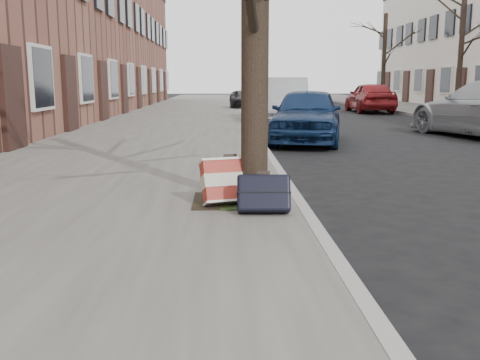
{
  "coord_description": "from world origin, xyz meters",
  "views": [
    {
      "loc": [
        -2.1,
        -4.55,
        1.42
      ],
      "look_at": [
        -1.92,
        0.8,
        0.43
      ],
      "focal_mm": 40.0,
      "sensor_mm": 36.0,
      "label": 1
    }
  ],
  "objects_px": {
    "car_near_front": "(307,115)",
    "car_near_mid": "(284,100)",
    "suitcase_navy": "(264,193)",
    "suitcase_red": "(233,181)"
  },
  "relations": [
    {
      "from": "suitcase_navy",
      "to": "car_near_front",
      "type": "xyz_separation_m",
      "value": [
        1.58,
        7.32,
        0.32
      ]
    },
    {
      "from": "car_near_front",
      "to": "car_near_mid",
      "type": "height_order",
      "value": "car_near_mid"
    },
    {
      "from": "suitcase_red",
      "to": "suitcase_navy",
      "type": "bearing_deg",
      "value": -70.03
    },
    {
      "from": "suitcase_red",
      "to": "car_near_mid",
      "type": "relative_size",
      "value": 0.14
    },
    {
      "from": "suitcase_red",
      "to": "suitcase_navy",
      "type": "xyz_separation_m",
      "value": [
        0.3,
        -0.4,
        -0.05
      ]
    },
    {
      "from": "car_near_front",
      "to": "suitcase_navy",
      "type": "bearing_deg",
      "value": -89.49
    },
    {
      "from": "car_near_mid",
      "to": "suitcase_red",
      "type": "bearing_deg",
      "value": -91.45
    },
    {
      "from": "suitcase_navy",
      "to": "car_near_front",
      "type": "relative_size",
      "value": 0.14
    },
    {
      "from": "suitcase_red",
      "to": "car_near_front",
      "type": "bearing_deg",
      "value": 58.34
    },
    {
      "from": "car_near_front",
      "to": "car_near_mid",
      "type": "relative_size",
      "value": 0.8
    }
  ]
}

